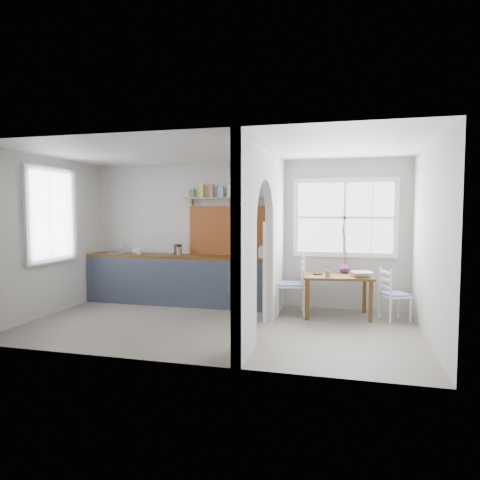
% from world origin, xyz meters
% --- Properties ---
extents(floor, '(5.80, 3.20, 0.01)m').
position_xyz_m(floor, '(0.00, 0.00, 0.00)').
color(floor, '#796C5E').
rests_on(floor, ground).
extents(ceiling, '(5.80, 3.20, 0.01)m').
position_xyz_m(ceiling, '(0.00, 0.00, 2.60)').
color(ceiling, beige).
rests_on(ceiling, walls).
extents(walls, '(5.81, 3.21, 2.60)m').
position_xyz_m(walls, '(0.00, 0.00, 1.30)').
color(walls, beige).
rests_on(walls, floor).
extents(partition, '(0.12, 3.20, 2.60)m').
position_xyz_m(partition, '(0.70, 0.06, 1.45)').
color(partition, beige).
rests_on(partition, floor).
extents(kitchen_window, '(0.10, 1.16, 1.50)m').
position_xyz_m(kitchen_window, '(-2.87, 0.00, 1.65)').
color(kitchen_window, white).
rests_on(kitchen_window, walls).
extents(nook_window, '(1.76, 0.10, 1.30)m').
position_xyz_m(nook_window, '(1.80, 1.56, 1.60)').
color(nook_window, white).
rests_on(nook_window, walls).
extents(counter, '(3.50, 0.60, 0.90)m').
position_xyz_m(counter, '(-1.13, 1.33, 0.46)').
color(counter, '#573712').
rests_on(counter, floor).
extents(sink, '(0.40, 0.40, 0.02)m').
position_xyz_m(sink, '(-2.43, 1.30, 0.89)').
color(sink, '#B6B6B7').
rests_on(sink, counter).
extents(backsplash, '(1.65, 0.03, 0.90)m').
position_xyz_m(backsplash, '(-0.20, 1.58, 1.35)').
color(backsplash, brown).
rests_on(backsplash, walls).
extents(shelf, '(1.75, 0.20, 0.21)m').
position_xyz_m(shelf, '(-0.20, 1.49, 2.01)').
color(shelf, '#99784A').
rests_on(shelf, walls).
extents(pendant_lamp, '(0.26, 0.26, 0.16)m').
position_xyz_m(pendant_lamp, '(0.15, 1.15, 1.88)').
color(pendant_lamp, silver).
rests_on(pendant_lamp, ceiling).
extents(utensil_rail, '(0.02, 0.50, 0.02)m').
position_xyz_m(utensil_rail, '(0.61, 0.90, 1.45)').
color(utensil_rail, '#B6B6B7').
rests_on(utensil_rail, partition).
extents(dining_table, '(1.16, 0.85, 0.68)m').
position_xyz_m(dining_table, '(1.70, 1.04, 0.34)').
color(dining_table, '#573712').
rests_on(dining_table, floor).
extents(chair_left, '(0.53, 0.53, 1.01)m').
position_xyz_m(chair_left, '(0.94, 1.06, 0.50)').
color(chair_left, white).
rests_on(chair_left, floor).
extents(chair_right, '(0.50, 0.50, 0.82)m').
position_xyz_m(chair_right, '(2.59, 1.02, 0.41)').
color(chair_right, white).
rests_on(chair_right, floor).
extents(kettle, '(0.18, 0.14, 0.21)m').
position_xyz_m(kettle, '(0.42, 1.24, 1.00)').
color(kettle, silver).
rests_on(kettle, counter).
extents(mug_a, '(0.15, 0.15, 0.12)m').
position_xyz_m(mug_a, '(-1.93, 1.26, 0.96)').
color(mug_a, white).
rests_on(mug_a, counter).
extents(mug_b, '(0.13, 0.13, 0.09)m').
position_xyz_m(mug_b, '(-2.07, 1.37, 0.94)').
color(mug_b, white).
rests_on(mug_b, counter).
extents(knife_block, '(0.13, 0.15, 0.19)m').
position_xyz_m(knife_block, '(-1.21, 1.40, 1.00)').
color(knife_block, '#39291B').
rests_on(knife_block, counter).
extents(jar, '(0.09, 0.09, 0.14)m').
position_xyz_m(jar, '(-1.16, 1.34, 0.97)').
color(jar, '#8E7757').
rests_on(jar, counter).
extents(towel_magenta, '(0.02, 0.03, 0.55)m').
position_xyz_m(towel_magenta, '(0.58, 0.99, 0.28)').
color(towel_magenta, '#B41E77').
rests_on(towel_magenta, counter).
extents(towel_orange, '(0.02, 0.03, 0.50)m').
position_xyz_m(towel_orange, '(0.58, 0.93, 0.25)').
color(towel_orange, orange).
rests_on(towel_orange, counter).
extents(bowl, '(0.41, 0.41, 0.08)m').
position_xyz_m(bowl, '(2.08, 0.96, 0.72)').
color(bowl, silver).
rests_on(bowl, dining_table).
extents(table_cup, '(0.11, 0.11, 0.10)m').
position_xyz_m(table_cup, '(1.56, 0.85, 0.73)').
color(table_cup, '#679B64').
rests_on(table_cup, dining_table).
extents(plate, '(0.18, 0.18, 0.01)m').
position_xyz_m(plate, '(1.39, 1.03, 0.68)').
color(plate, black).
rests_on(plate, dining_table).
extents(vase, '(0.19, 0.19, 0.18)m').
position_xyz_m(vase, '(1.81, 1.29, 0.77)').
color(vase, '#472556').
rests_on(vase, dining_table).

